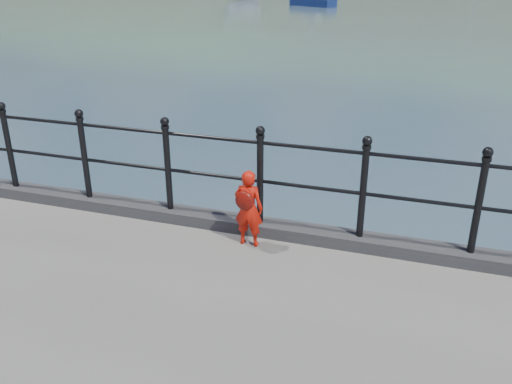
% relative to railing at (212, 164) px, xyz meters
% --- Properties ---
extents(ground, '(600.00, 600.00, 0.00)m').
position_rel_railing_xyz_m(ground, '(-0.00, 0.15, -1.82)').
color(ground, '#2D4251').
rests_on(ground, ground).
extents(kerb, '(60.00, 0.30, 0.15)m').
position_rel_railing_xyz_m(kerb, '(-0.00, -0.00, -0.75)').
color(kerb, '#28282B').
rests_on(kerb, quay).
extents(railing, '(18.11, 0.11, 1.20)m').
position_rel_railing_xyz_m(railing, '(0.00, 0.00, 0.00)').
color(railing, black).
rests_on(railing, kerb).
extents(child, '(0.34, 0.30, 0.92)m').
position_rel_railing_xyz_m(child, '(0.57, -0.33, -0.35)').
color(child, red).
rests_on(child, quay).
extents(sailboat_port, '(4.88, 3.50, 7.02)m').
position_rel_railing_xyz_m(sailboat_port, '(-9.57, 48.18, -1.48)').
color(sailboat_port, navy).
rests_on(sailboat_port, ground).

